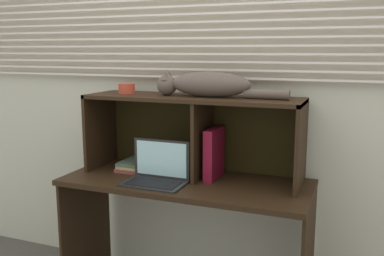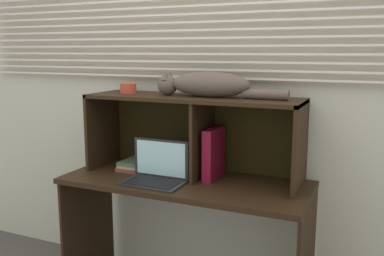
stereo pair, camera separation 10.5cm
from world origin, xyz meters
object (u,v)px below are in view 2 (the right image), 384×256
(binder_upright, at_px, (214,153))
(book_stack, at_px, (139,164))
(cat, at_px, (206,85))
(laptop, at_px, (156,173))
(small_basket, at_px, (128,88))

(binder_upright, distance_m, book_stack, 0.52)
(cat, distance_m, binder_upright, 0.39)
(laptop, relative_size, book_stack, 1.40)
(laptop, height_order, book_stack, laptop)
(cat, bearing_deg, book_stack, 179.85)
(cat, relative_size, binder_upright, 2.62)
(laptop, xyz_separation_m, small_basket, (-0.29, 0.20, 0.45))
(laptop, distance_m, book_stack, 0.31)
(cat, relative_size, small_basket, 7.74)
(book_stack, bearing_deg, small_basket, -178.89)
(small_basket, bearing_deg, binder_upright, 0.00)
(book_stack, bearing_deg, cat, -0.15)
(laptop, distance_m, small_basket, 0.57)
(cat, height_order, binder_upright, cat)
(cat, xyz_separation_m, book_stack, (-0.45, 0.00, -0.51))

